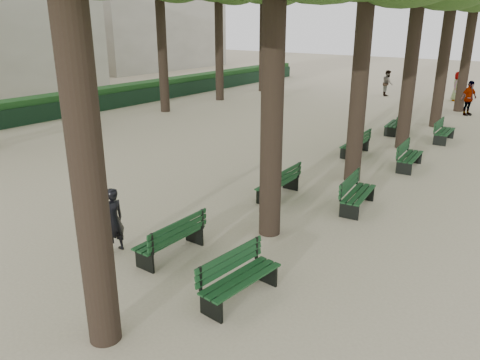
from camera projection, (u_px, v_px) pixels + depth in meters
The scene contains 17 objects.
ground at pixel (136, 263), 10.12m from camera, with size 120.00×120.00×0.00m, color #BDB08F.
bench_left_0 at pixel (171, 245), 10.37m from camera, with size 0.57×1.80×0.92m.
bench_left_1 at pixel (278, 188), 13.81m from camera, with size 0.64×1.82×0.92m.
bench_left_2 at pixel (355, 148), 18.12m from camera, with size 0.61×1.81×0.92m.
bench_left_3 at pixel (394, 127), 21.55m from camera, with size 0.77×1.85×0.92m.
bench_right_0 at pixel (241, 287), 8.74m from camera, with size 0.73×1.84×0.92m.
bench_right_1 at pixel (358, 200), 12.95m from camera, with size 0.78×1.86×0.92m.
bench_right_2 at pixel (410, 161), 16.45m from camera, with size 0.71×1.84×0.92m.
bench_right_3 at pixel (444, 135), 20.06m from camera, with size 0.64×1.82×0.92m.
man_with_map at pixel (113, 220), 10.41m from camera, with size 0.61×0.63×1.53m.
pedestrian_d at pixel (457, 86), 29.84m from camera, with size 0.90×0.37×1.85m, color #262628.
pedestrian_a at pixel (387, 83), 31.90m from camera, with size 0.84×0.34×1.72m, color #262628.
pedestrian_c at pixel (469, 98), 25.35m from camera, with size 1.10×0.37×1.87m, color #262628.
pedestrian_e at pixel (275, 88), 30.17m from camera, with size 1.42×0.31×1.53m, color #262628.
fence at pixel (103, 103), 26.73m from camera, with size 0.08×42.00×0.90m, color black.
hedge at pixel (95, 99), 27.07m from camera, with size 1.20×42.00×1.20m, color #164218.
building_far at pixel (136, 34), 50.27m from camera, with size 12.00×16.00×7.00m, color #B7B2A3.
Camera 1 is at (7.12, -5.91, 5.02)m, focal length 35.00 mm.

